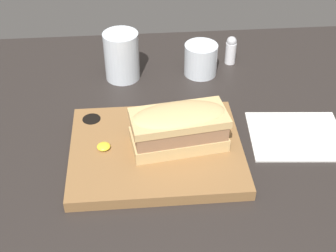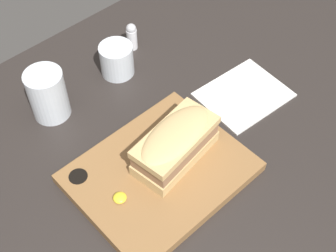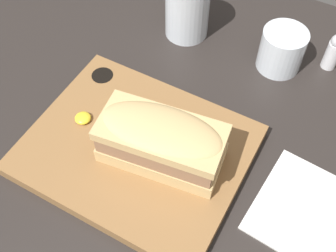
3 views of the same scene
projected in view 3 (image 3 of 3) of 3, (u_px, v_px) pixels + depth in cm
name	position (u px, v px, depth cm)	size (l,w,h in cm)	color
dining_table	(148.00, 151.00, 65.16)	(159.88, 93.94, 2.00)	#282321
serving_board	(136.00, 149.00, 62.90)	(31.72, 25.67, 2.24)	olive
sandwich	(161.00, 140.00, 57.45)	(18.18, 10.41, 7.89)	tan
mustard_dollop	(83.00, 118.00, 64.33)	(2.48, 2.48, 0.99)	yellow
water_glass	(187.00, 11.00, 75.58)	(7.91, 7.91, 11.14)	silver
wine_glass	(281.00, 52.00, 71.82)	(7.63, 7.63, 7.39)	silver
napkin	(323.00, 220.00, 57.33)	(19.35, 16.24, 0.40)	white
salt_shaker	(334.00, 51.00, 71.51)	(2.55, 2.55, 6.97)	white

